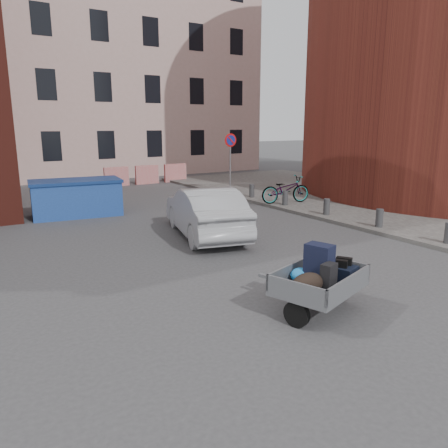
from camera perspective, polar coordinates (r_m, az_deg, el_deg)
ground at (r=9.28m, az=1.79°, el=-7.10°), size 120.00×120.00×0.00m
sidewalk at (r=18.90m, az=20.47°, el=2.62°), size 9.00×24.00×0.12m
building_pink at (r=31.41m, az=-12.48°, el=19.63°), size 16.00×8.00×14.00m
no_parking_sign at (r=19.97m, az=0.85°, el=9.59°), size 0.60×0.09×2.65m
bollards at (r=15.46m, az=13.26°, el=2.22°), size 0.22×9.02×0.55m
barriers at (r=24.15m, az=-10.02°, el=6.37°), size 4.70×0.18×1.00m
trailer at (r=7.62m, az=12.34°, el=-7.07°), size 1.86×1.97×1.20m
dumpster at (r=16.27m, az=-18.71°, el=3.29°), size 3.23×1.95×1.28m
silver_car at (r=12.58m, az=-2.48°, el=1.62°), size 2.54×4.57×1.43m
bicycle at (r=17.46m, az=8.03°, el=4.49°), size 2.13×1.16×1.06m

